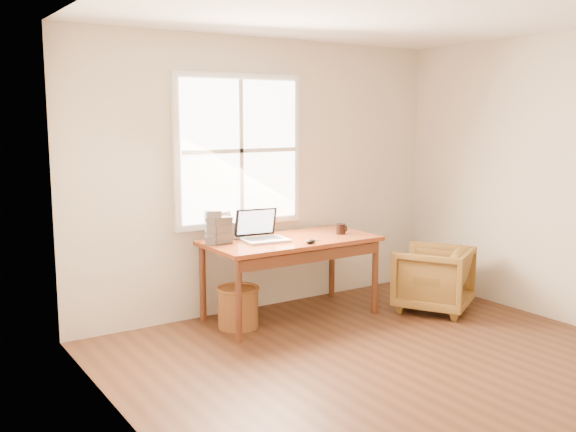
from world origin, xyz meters
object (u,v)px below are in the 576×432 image
armchair (433,278)px  coffee_mug (341,229)px  cd_stack_a (222,226)px  laptop (265,227)px  wicker_stool (238,308)px  desk (291,241)px

armchair → coffee_mug: bearing=-63.2°
cd_stack_a → armchair: bearing=-25.6°
laptop → wicker_stool: bearing=-171.4°
wicker_stool → desk: bearing=0.0°
coffee_mug → cd_stack_a: bearing=-177.4°
desk → armchair: bearing=-23.9°
desk → cd_stack_a: 0.65m
laptop → cd_stack_a: bearing=140.1°
coffee_mug → wicker_stool: bearing=-161.6°
desk → coffee_mug: coffee_mug is taller
cd_stack_a → coffee_mug: bearing=-19.7°
desk → laptop: size_ratio=4.26×
wicker_stool → coffee_mug: size_ratio=3.57×
desk → cd_stack_a: size_ratio=6.25×
desk → cd_stack_a: (-0.55, 0.31, 0.15)m
desk → laptop: 0.31m
armchair → wicker_stool: 1.93m
desk → coffee_mug: size_ratio=15.96×
laptop → desk: bearing=5.7°
wicker_stool → cd_stack_a: bearing=88.4°
desk → laptop: laptop is taller
desk → wicker_stool: desk is taller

